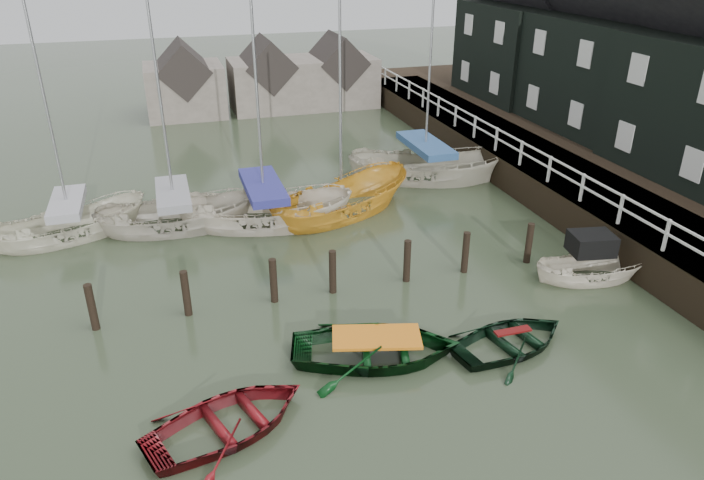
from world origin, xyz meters
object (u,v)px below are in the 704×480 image
object	(u,v)px
rowboat_green	(376,358)
sailboat_a	(177,226)
motorboat	(590,275)
sailboat_c	(341,212)
rowboat_dkgreen	(511,347)
sailboat_d	(424,178)
sailboat_e	(73,234)
rowboat_red	(230,430)
sailboat_b	(265,222)

from	to	relation	value
rowboat_green	sailboat_a	distance (m)	10.75
motorboat	sailboat_c	size ratio (longest dim) A/B	0.36
rowboat_dkgreen	sailboat_d	world-z (taller)	sailboat_d
motorboat	sailboat_e	distance (m)	17.92
rowboat_red	sailboat_c	world-z (taller)	sailboat_c
sailboat_b	sailboat_a	bearing A→B (deg)	93.89
sailboat_a	sailboat_b	size ratio (longest dim) A/B	1.04
rowboat_green	sailboat_c	size ratio (longest dim) A/B	0.41
rowboat_green	sailboat_a	bearing A→B (deg)	39.67
motorboat	sailboat_d	xyz separation A→B (m)	(-1.44, 9.97, -0.06)
rowboat_red	sailboat_d	xyz separation A→B (m)	(10.32, 13.47, 0.06)
sailboat_a	sailboat_e	distance (m)	3.66
sailboat_a	sailboat_e	bearing A→B (deg)	88.84
sailboat_a	sailboat_e	xyz separation A→B (m)	(-3.64, 0.39, 0.00)
sailboat_e	sailboat_d	bearing A→B (deg)	-100.88
rowboat_red	sailboat_c	distance (m)	12.32
rowboat_red	sailboat_c	bearing A→B (deg)	-47.72
rowboat_green	sailboat_b	bearing A→B (deg)	22.95
sailboat_c	sailboat_d	bearing A→B (deg)	-84.28
motorboat	sailboat_d	bearing A→B (deg)	18.27
sailboat_b	sailboat_c	xyz separation A→B (m)	(3.05, 0.21, -0.05)
motorboat	sailboat_a	world-z (taller)	sailboat_a
sailboat_c	sailboat_b	bearing A→B (deg)	70.71
sailboat_c	sailboat_e	size ratio (longest dim) A/B	1.01
sailboat_a	sailboat_e	world-z (taller)	sailboat_a
rowboat_green	sailboat_c	distance (m)	9.54
rowboat_red	rowboat_green	world-z (taller)	rowboat_green
sailboat_e	motorboat	bearing A→B (deg)	-135.07
rowboat_red	sailboat_b	distance (m)	11.02
rowboat_dkgreen	rowboat_green	bearing A→B (deg)	68.98
rowboat_green	sailboat_c	bearing A→B (deg)	4.30
sailboat_b	sailboat_d	distance (m)	8.14
motorboat	rowboat_green	bearing A→B (deg)	114.09
sailboat_c	motorboat	bearing A→B (deg)	-164.13
rowboat_green	sailboat_e	xyz separation A→B (m)	(-8.11, 10.16, 0.07)
rowboat_red	sailboat_a	world-z (taller)	sailboat_a
rowboat_red	sailboat_e	bearing A→B (deg)	-0.42
sailboat_d	sailboat_e	distance (m)	14.60
sailboat_d	motorboat	bearing A→B (deg)	-147.86
sailboat_b	sailboat_e	size ratio (longest dim) A/B	1.04
rowboat_dkgreen	sailboat_e	bearing A→B (deg)	35.84
sailboat_a	sailboat_b	world-z (taller)	sailboat_a
sailboat_a	sailboat_d	size ratio (longest dim) A/B	0.91
rowboat_red	sailboat_e	world-z (taller)	sailboat_e
motorboat	sailboat_b	distance (m)	11.60
sailboat_a	sailboat_d	xyz separation A→B (m)	(10.86, 2.15, -0.00)
rowboat_green	sailboat_c	xyz separation A→B (m)	(1.78, 9.37, 0.01)
sailboat_a	sailboat_c	size ratio (longest dim) A/B	1.08
sailboat_b	sailboat_c	size ratio (longest dim) A/B	1.04
sailboat_e	rowboat_green	bearing A→B (deg)	-159.24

